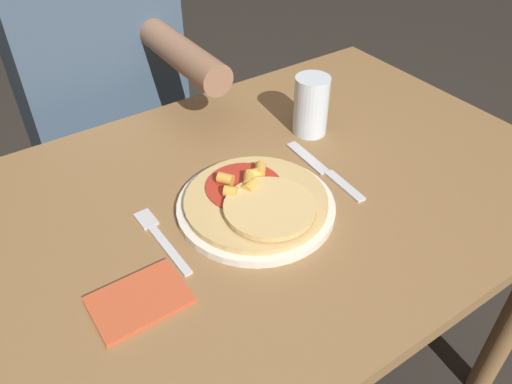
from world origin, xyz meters
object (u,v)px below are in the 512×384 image
object	(u,v)px
pizza	(258,200)
knife	(325,171)
drinking_glass	(311,105)
plate	(256,206)
person_diner	(104,92)
dining_table	(265,234)
fork	(159,236)

from	to	relation	value
pizza	knife	world-z (taller)	pizza
knife	drinking_glass	bearing A→B (deg)	63.01
knife	plate	bearing A→B (deg)	-175.07
pizza	drinking_glass	world-z (taller)	drinking_glass
plate	drinking_glass	bearing A→B (deg)	31.41
plate	person_diner	distance (m)	0.65
dining_table	pizza	size ratio (longest dim) A/B	4.59
drinking_glass	person_diner	bearing A→B (deg)	118.85
dining_table	plate	size ratio (longest dim) A/B	4.14
dining_table	plate	distance (m)	0.14
drinking_glass	person_diner	size ratio (longest dim) A/B	0.11
plate	drinking_glass	world-z (taller)	drinking_glass
person_diner	drinking_glass	bearing A→B (deg)	-61.15
plate	dining_table	bearing A→B (deg)	38.51
knife	drinking_glass	xyz separation A→B (m)	(0.07, 0.13, 0.06)
drinking_glass	person_diner	world-z (taller)	person_diner
plate	person_diner	xyz separation A→B (m)	(-0.04, 0.65, -0.05)
fork	drinking_glass	size ratio (longest dim) A/B	1.39
plate	knife	xyz separation A→B (m)	(0.17, 0.01, -0.00)
fork	plate	bearing A→B (deg)	-10.66
plate	fork	world-z (taller)	plate
fork	knife	distance (m)	0.35
plate	fork	bearing A→B (deg)	169.34
plate	drinking_glass	distance (m)	0.29
dining_table	pizza	distance (m)	0.16
pizza	person_diner	size ratio (longest dim) A/B	0.21
plate	pizza	xyz separation A→B (m)	(0.00, -0.00, 0.02)
dining_table	drinking_glass	size ratio (longest dim) A/B	9.13
knife	person_diner	world-z (taller)	person_diner
fork	pizza	bearing A→B (deg)	-12.01
dining_table	pizza	bearing A→B (deg)	-138.27
plate	knife	bearing A→B (deg)	4.93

